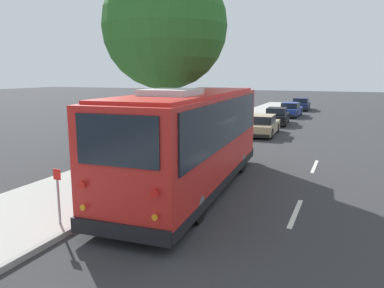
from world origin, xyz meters
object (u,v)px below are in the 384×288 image
(fire_hydrant, at_px, (216,135))
(sign_post_near, at_px, (58,196))
(street_tree, at_px, (166,18))
(sign_post_far, at_px, (106,184))
(parked_sedan_black, at_px, (277,116))
(parked_sedan_navy, at_px, (301,104))
(shuttle_bus, at_px, (191,136))
(parked_sedan_tan, at_px, (262,125))
(parked_sedan_blue, at_px, (290,110))

(fire_hydrant, bearing_deg, sign_post_near, -179.22)
(street_tree, distance_m, sign_post_far, 8.29)
(parked_sedan_black, height_order, street_tree, street_tree)
(parked_sedan_navy, bearing_deg, parked_sedan_black, 176.86)
(street_tree, bearing_deg, shuttle_bus, -143.05)
(parked_sedan_navy, height_order, fire_hydrant, parked_sedan_navy)
(parked_sedan_navy, distance_m, sign_post_far, 33.96)
(fire_hydrant, bearing_deg, parked_sedan_tan, -18.92)
(sign_post_near, bearing_deg, street_tree, 6.53)
(parked_sedan_navy, relative_size, sign_post_far, 4.58)
(parked_sedan_black, bearing_deg, parked_sedan_navy, -5.13)
(sign_post_near, height_order, sign_post_far, sign_post_near)
(parked_sedan_blue, relative_size, sign_post_far, 4.35)
(sign_post_near, height_order, fire_hydrant, sign_post_near)
(shuttle_bus, xyz_separation_m, fire_hydrant, (8.07, 1.96, -1.33))
(parked_sedan_black, height_order, parked_sedan_blue, parked_sedan_black)
(shuttle_bus, distance_m, fire_hydrant, 8.41)
(shuttle_bus, distance_m, street_tree, 6.30)
(parked_sedan_black, height_order, sign_post_far, parked_sedan_black)
(parked_sedan_tan, distance_m, parked_sedan_blue, 11.78)
(parked_sedan_tan, bearing_deg, street_tree, 163.07)
(parked_sedan_tan, relative_size, fire_hydrant, 5.74)
(street_tree, bearing_deg, parked_sedan_navy, -5.15)
(shuttle_bus, bearing_deg, parked_sedan_black, -2.16)
(parked_sedan_blue, height_order, sign_post_near, sign_post_near)
(parked_sedan_tan, bearing_deg, parked_sedan_navy, -3.05)
(shuttle_bus, bearing_deg, sign_post_far, 139.84)
(parked_sedan_navy, distance_m, sign_post_near, 35.96)
(fire_hydrant, bearing_deg, sign_post_far, -179.07)
(shuttle_bus, relative_size, parked_sedan_black, 2.32)
(parked_sedan_tan, xyz_separation_m, parked_sedan_navy, (18.78, -0.17, 0.01))
(street_tree, relative_size, fire_hydrant, 11.45)
(fire_hydrant, bearing_deg, parked_sedan_navy, -4.32)
(parked_sedan_black, relative_size, sign_post_far, 4.21)
(sign_post_near, xyz_separation_m, sign_post_far, (2.00, 0.00, -0.24))
(parked_sedan_navy, xyz_separation_m, sign_post_far, (-33.93, 1.60, 0.04))
(parked_sedan_navy, bearing_deg, street_tree, 172.88)
(parked_sedan_blue, bearing_deg, parked_sedan_navy, 0.25)
(parked_sedan_tan, relative_size, parked_sedan_navy, 1.00)
(street_tree, relative_size, sign_post_near, 6.41)
(parked_sedan_tan, bearing_deg, sign_post_far, 172.08)
(parked_sedan_navy, distance_m, street_tree, 28.60)
(parked_sedan_black, relative_size, street_tree, 0.46)
(street_tree, bearing_deg, parked_sedan_black, -8.63)
(parked_sedan_black, xyz_separation_m, parked_sedan_navy, (13.11, -0.27, 0.01))
(parked_sedan_black, xyz_separation_m, sign_post_near, (-22.81, 1.33, 0.29))
(parked_sedan_blue, relative_size, street_tree, 0.48)
(parked_sedan_tan, xyz_separation_m, fire_hydrant, (-4.66, 1.60, -0.05))
(sign_post_near, xyz_separation_m, fire_hydrant, (12.48, 0.17, -0.34))
(parked_sedan_blue, bearing_deg, sign_post_near, 178.03)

